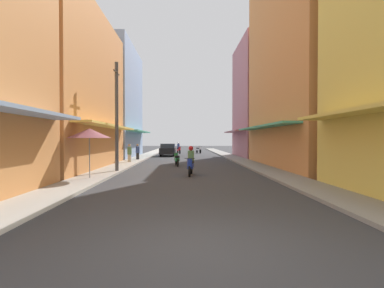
{
  "coord_description": "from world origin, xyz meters",
  "views": [
    {
      "loc": [
        -0.21,
        -4.9,
        1.93
      ],
      "look_at": [
        0.25,
        13.89,
        1.63
      ],
      "focal_mm": 26.24,
      "sensor_mm": 36.0,
      "label": 1
    }
  ],
  "objects": [
    {
      "name": "parked_car",
      "position": [
        -2.23,
        28.13,
        0.74
      ],
      "size": [
        1.78,
        4.11,
        1.45
      ],
      "color": "black",
      "rests_on": "ground"
    },
    {
      "name": "building_right_mid",
      "position": [
        8.61,
        14.37,
        7.62
      ],
      "size": [
        7.05,
        12.42,
        15.25
      ],
      "color": "#D88C4C",
      "rests_on": "ground"
    },
    {
      "name": "vendor_umbrella",
      "position": [
        -4.72,
        8.43,
        2.22
      ],
      "size": [
        1.99,
        1.99,
        2.45
      ],
      "color": "#99999E",
      "rests_on": "ground"
    },
    {
      "name": "pedestrian_crossing",
      "position": [
        -4.73,
        17.92,
        0.78
      ],
      "size": [
        0.34,
        0.34,
        1.57
      ],
      "color": "beige",
      "rests_on": "ground"
    },
    {
      "name": "motorbike_red",
      "position": [
        -1.09,
        33.19,
        0.7
      ],
      "size": [
        0.68,
        1.77,
        1.58
      ],
      "color": "black",
      "rests_on": "ground"
    },
    {
      "name": "motorbike_white",
      "position": [
        1.71,
        34.51,
        0.5
      ],
      "size": [
        0.77,
        1.73,
        0.96
      ],
      "color": "black",
      "rests_on": "ground"
    },
    {
      "name": "sidewalk_left",
      "position": [
        -4.77,
        22.18,
        0.06
      ],
      "size": [
        1.69,
        60.36,
        0.12
      ],
      "primitive_type": "cube",
      "color": "#ADA89E",
      "rests_on": "ground"
    },
    {
      "name": "building_left_mid",
      "position": [
        -8.61,
        13.71,
        5.14
      ],
      "size": [
        7.05,
        11.97,
        10.29
      ],
      "color": "#D88C4C",
      "rests_on": "ground"
    },
    {
      "name": "ground_plane",
      "position": [
        0.0,
        22.18,
        0.0
      ],
      "size": [
        115.2,
        115.2,
        0.0
      ],
      "primitive_type": "plane",
      "color": "#38383A"
    },
    {
      "name": "motorbike_blue",
      "position": [
        0.09,
        10.2,
        0.7
      ],
      "size": [
        0.55,
        1.81,
        1.58
      ],
      "color": "black",
      "rests_on": "ground"
    },
    {
      "name": "motorbike_green",
      "position": [
        -0.83,
        15.5,
        0.5
      ],
      "size": [
        0.56,
        1.8,
        0.96
      ],
      "color": "black",
      "rests_on": "ground"
    },
    {
      "name": "building_right_far",
      "position": [
        8.61,
        25.36,
        6.17
      ],
      "size": [
        7.05,
        8.49,
        12.35
      ],
      "color": "#B7727F",
      "rests_on": "ground"
    },
    {
      "name": "building_left_far",
      "position": [
        -8.61,
        25.57,
        5.89
      ],
      "size": [
        7.05,
        10.38,
        11.79
      ],
      "color": "#8CA5CC",
      "rests_on": "ground"
    },
    {
      "name": "sidewalk_right",
      "position": [
        4.77,
        22.18,
        0.06
      ],
      "size": [
        1.69,
        60.36,
        0.12
      ],
      "primitive_type": "cube",
      "color": "gray",
      "rests_on": "ground"
    },
    {
      "name": "pedestrian_far",
      "position": [
        -4.54,
        20.73,
        0.76
      ],
      "size": [
        0.34,
        0.34,
        1.54
      ],
      "color": "#262628",
      "rests_on": "ground"
    },
    {
      "name": "utility_pole",
      "position": [
        -4.18,
        11.46,
        3.28
      ],
      "size": [
        0.2,
        1.2,
        6.4
      ],
      "color": "#4C4C4F",
      "rests_on": "ground"
    }
  ]
}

